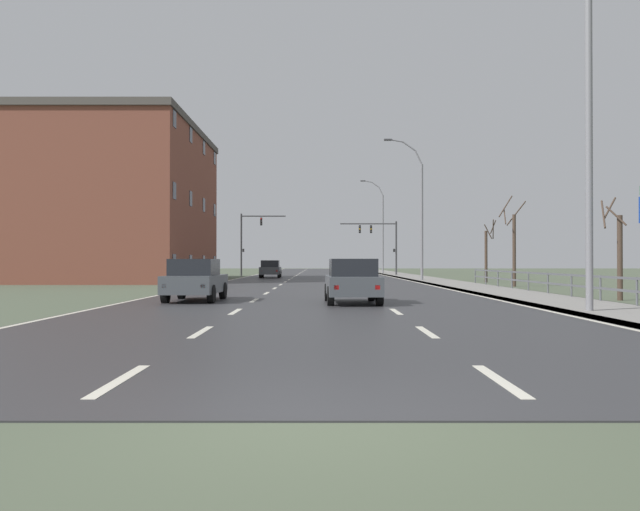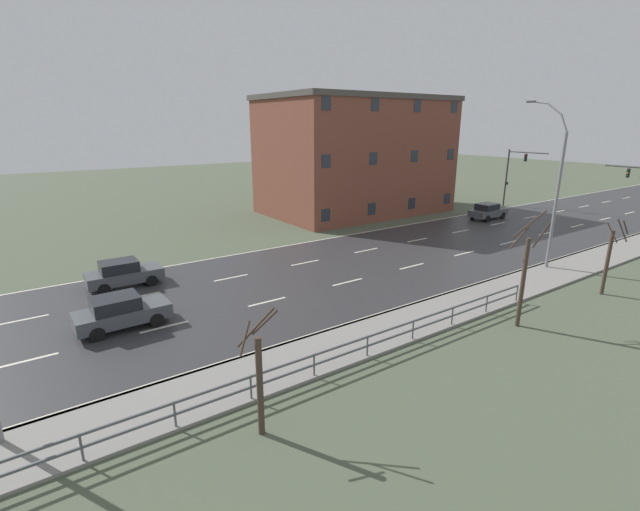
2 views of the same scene
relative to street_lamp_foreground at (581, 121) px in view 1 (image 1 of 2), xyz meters
The scene contains 16 objects.
ground_plane 37.21m from the street_lamp_foreground, 101.61° to the left, with size 160.00×160.00×0.12m.
road_asphalt_strip 48.92m from the street_lamp_foreground, 98.76° to the left, with size 14.00×120.00×0.03m.
sidewalk_right 48.37m from the street_lamp_foreground, 88.78° to the left, with size 3.00×120.00×0.12m.
guardrail 8.80m from the street_lamp_foreground, 70.86° to the left, with size 0.07×30.94×1.00m.
street_lamp_foreground is the anchor object (origin of this frame).
street_lamp_midground 29.39m from the street_lamp_foreground, 90.02° to the left, with size 2.87×0.24×10.52m.
street_lamp_distant 58.78m from the street_lamp_foreground, 89.98° to the left, with size 2.75×0.24×11.16m.
traffic_signal_right 47.86m from the street_lamp_foreground, 91.22° to the left, with size 5.80×0.36×5.57m.
traffic_signal_left 49.90m from the street_lamp_foreground, 106.93° to the left, with size 4.61×0.36×6.34m.
car_far_left 8.99m from the street_lamp_foreground, 142.70° to the left, with size 1.92×4.14×1.57m.
car_far_right 41.70m from the street_lamp_foreground, 106.42° to the left, with size 1.89×4.13×1.57m.
car_distant 14.08m from the street_lamp_foreground, 153.32° to the left, with size 1.87×4.12×1.57m.
brick_building 38.85m from the street_lamp_foreground, 125.51° to the left, with size 11.95×18.61×11.79m.
bare_tree_near 8.51m from the street_lamp_foreground, 58.37° to the left, with size 0.89×1.36×3.99m.
bare_tree_mid 20.63m from the street_lamp_foreground, 78.40° to the left, with size 1.66×1.35×5.45m.
bare_tree_far 28.07m from the street_lamp_foreground, 80.77° to the left, with size 0.86×1.24×4.42m.
Camera 1 is at (0.12, -5.93, 1.48)m, focal length 36.22 mm.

